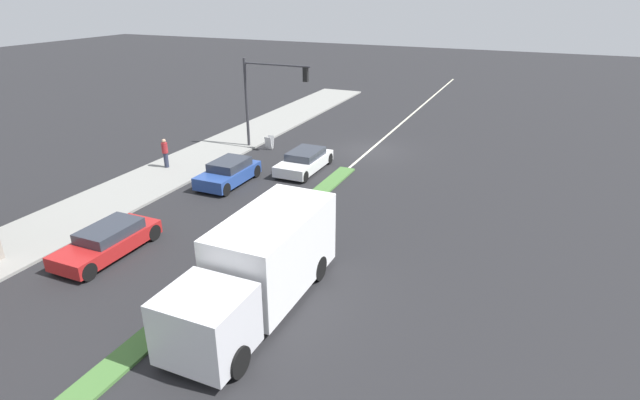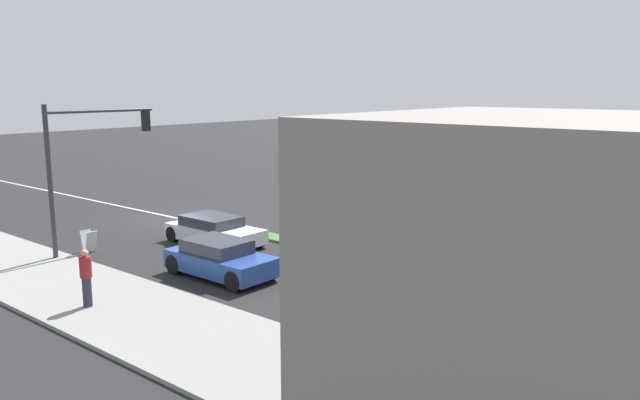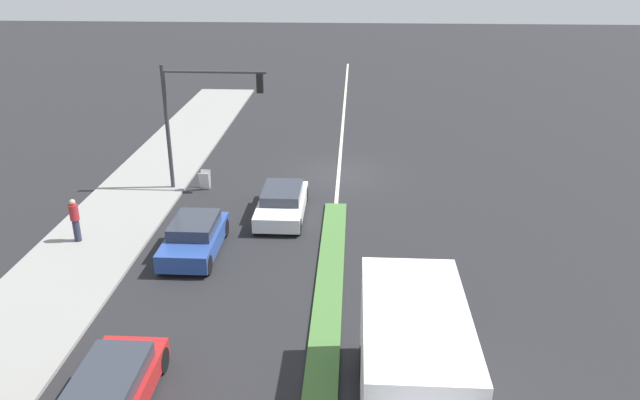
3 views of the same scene
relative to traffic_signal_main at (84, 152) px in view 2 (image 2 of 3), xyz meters
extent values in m
plane|color=#232326|center=(-6.12, 15.51, -3.90)|extent=(160.00, 160.00, 0.00)
cube|color=beige|center=(-6.12, -2.49, -3.90)|extent=(0.16, 60.00, 0.01)
cylinder|color=#333338|center=(1.43, 0.01, -0.98)|extent=(0.18, 0.18, 5.60)
cylinder|color=#333338|center=(-0.82, 0.01, 1.52)|extent=(4.50, 0.12, 0.12)
cube|color=black|center=(-2.77, 0.01, 1.07)|extent=(0.28, 0.24, 0.84)
sphere|color=red|center=(-2.77, -0.12, 1.34)|extent=(0.18, 0.18, 0.18)
sphere|color=gold|center=(-2.77, -0.12, 1.07)|extent=(0.18, 0.18, 0.18)
sphere|color=green|center=(-2.77, -0.12, 0.80)|extent=(0.18, 0.18, 0.18)
cylinder|color=#282D42|center=(3.46, 5.72, -3.35)|extent=(0.26, 0.26, 0.86)
cylinder|color=maroon|center=(3.46, 5.72, -2.62)|extent=(0.34, 0.34, 0.60)
sphere|color=tan|center=(3.46, 5.72, -2.20)|extent=(0.22, 0.22, 0.22)
cube|color=silver|center=(-0.03, -0.32, -3.47)|extent=(0.45, 0.21, 0.84)
cube|color=silver|center=(-0.03, 0.00, -3.47)|extent=(0.45, 0.21, 0.84)
cube|color=white|center=(-8.32, 14.25, -2.33)|extent=(2.40, 5.10, 2.60)
cylinder|color=black|center=(-9.40, 13.00, -3.45)|extent=(0.28, 0.90, 0.90)
cylinder|color=black|center=(-7.24, 13.00, -3.45)|extent=(0.28, 0.90, 0.90)
cube|color=silver|center=(-3.92, 2.73, -3.43)|extent=(1.85, 4.26, 0.57)
cube|color=#2D333D|center=(-3.92, 2.52, -2.94)|extent=(1.57, 2.34, 0.41)
cylinder|color=black|center=(-4.75, 4.44, -3.57)|extent=(0.22, 0.65, 0.65)
cylinder|color=black|center=(-3.10, 4.44, -3.57)|extent=(0.22, 0.65, 0.65)
cylinder|color=black|center=(-4.75, 1.03, -3.57)|extent=(0.22, 0.65, 0.65)
cylinder|color=black|center=(-3.10, 1.03, -3.57)|extent=(0.22, 0.65, 0.65)
cube|color=#284793|center=(-1.12, 6.26, -3.39)|extent=(1.80, 3.89, 0.63)
cube|color=#2D333D|center=(-1.12, 6.07, -2.86)|extent=(1.53, 2.14, 0.45)
cylinder|color=black|center=(-1.93, 7.76, -3.56)|extent=(0.22, 0.69, 0.69)
cylinder|color=black|center=(-0.32, 7.76, -3.56)|extent=(0.22, 0.69, 0.69)
cylinder|color=black|center=(-1.93, 4.76, -3.56)|extent=(0.22, 0.69, 0.69)
cylinder|color=black|center=(-0.32, 4.76, -3.56)|extent=(0.22, 0.69, 0.69)
cube|color=#AD1E1E|center=(-1.12, 14.70, -3.43)|extent=(1.74, 4.28, 0.56)
cube|color=#2D333D|center=(-1.12, 14.49, -2.95)|extent=(1.48, 2.36, 0.40)
cylinder|color=black|center=(-1.89, 16.40, -3.56)|extent=(0.22, 0.68, 0.68)
cylinder|color=black|center=(-0.36, 16.40, -3.56)|extent=(0.22, 0.68, 0.68)
cylinder|color=black|center=(-1.89, 13.00, -3.56)|extent=(0.22, 0.68, 0.68)
cylinder|color=black|center=(-0.36, 13.00, -3.56)|extent=(0.22, 0.68, 0.68)
camera|label=1|loc=(-15.72, 27.10, 5.78)|focal=28.00mm
camera|label=2|loc=(12.36, 21.75, 2.44)|focal=35.00mm
camera|label=3|loc=(-6.84, 26.29, 6.63)|focal=35.00mm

